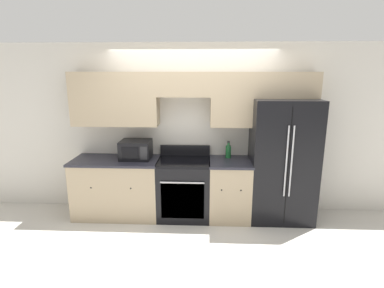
{
  "coord_description": "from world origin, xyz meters",
  "views": [
    {
      "loc": [
        0.2,
        -3.94,
        2.18
      ],
      "look_at": [
        0.0,
        0.31,
        1.15
      ],
      "focal_mm": 28.0,
      "sensor_mm": 36.0,
      "label": 1
    }
  ],
  "objects": [
    {
      "name": "lower_cabinets_left",
      "position": [
        -1.15,
        0.31,
        0.45
      ],
      "size": [
        1.3,
        0.64,
        0.9
      ],
      "color": "tan",
      "rests_on": "ground_plane"
    },
    {
      "name": "ground_plane",
      "position": [
        0.0,
        0.0,
        0.0
      ],
      "size": [
        12.0,
        12.0,
        0.0
      ],
      "primitive_type": "plane",
      "color": "beige"
    },
    {
      "name": "oven_range",
      "position": [
        -0.12,
        0.31,
        0.45
      ],
      "size": [
        0.77,
        0.65,
        1.06
      ],
      "color": "black",
      "rests_on": "ground_plane"
    },
    {
      "name": "refrigerator",
      "position": [
        1.33,
        0.37,
        0.9
      ],
      "size": [
        0.92,
        0.78,
        1.81
      ],
      "color": "black",
      "rests_on": "ground_plane"
    },
    {
      "name": "bottle",
      "position": [
        0.55,
        0.47,
        1.0
      ],
      "size": [
        0.08,
        0.08,
        0.26
      ],
      "color": "#195928",
      "rests_on": "lower_cabinets_right"
    },
    {
      "name": "microwave",
      "position": [
        -0.85,
        0.37,
        1.04
      ],
      "size": [
        0.45,
        0.39,
        0.28
      ],
      "color": "black",
      "rests_on": "lower_cabinets_left"
    },
    {
      "name": "wall_back",
      "position": [
        0.01,
        0.58,
        1.5
      ],
      "size": [
        8.0,
        0.39,
        2.6
      ],
      "color": "beige",
      "rests_on": "ground_plane"
    },
    {
      "name": "lower_cabinets_right",
      "position": [
        0.57,
        0.31,
        0.45
      ],
      "size": [
        0.62,
        0.64,
        0.9
      ],
      "color": "tan",
      "rests_on": "ground_plane"
    }
  ]
}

